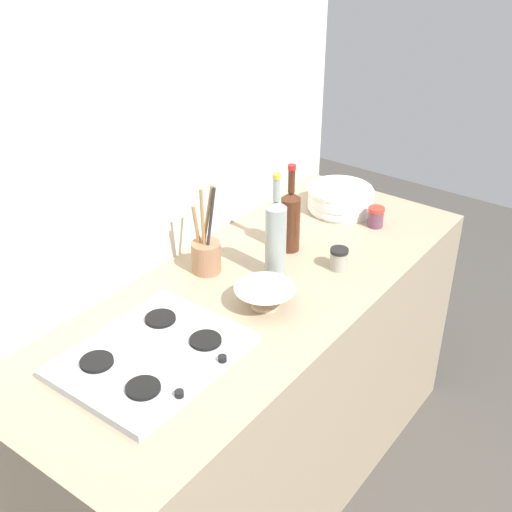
{
  "coord_description": "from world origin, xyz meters",
  "views": [
    {
      "loc": [
        -1.45,
        -1.08,
        2.08
      ],
      "look_at": [
        0.0,
        0.0,
        1.02
      ],
      "focal_mm": 46.54,
      "sensor_mm": 36.0,
      "label": 1
    }
  ],
  "objects_px": {
    "wine_bottle_mid_left": "(290,219)",
    "condiment_jar_rear": "(376,217)",
    "mixing_bowl": "(265,296)",
    "stovetop_hob": "(153,355)",
    "utensil_crock": "(206,254)",
    "plate_stack": "(341,199)",
    "wine_bottle_leftmost": "(276,238)",
    "condiment_jar_front": "(339,259)"
  },
  "relations": [
    {
      "from": "condiment_jar_front",
      "to": "utensil_crock",
      "type": "bearing_deg",
      "value": 128.29
    },
    {
      "from": "wine_bottle_leftmost",
      "to": "mixing_bowl",
      "type": "relative_size",
      "value": 1.91
    },
    {
      "from": "wine_bottle_mid_left",
      "to": "condiment_jar_rear",
      "type": "distance_m",
      "value": 0.39
    },
    {
      "from": "mixing_bowl",
      "to": "utensil_crock",
      "type": "relative_size",
      "value": 0.62
    },
    {
      "from": "wine_bottle_mid_left",
      "to": "condiment_jar_front",
      "type": "xyz_separation_m",
      "value": [
        -0.01,
        -0.21,
        -0.08
      ]
    },
    {
      "from": "plate_stack",
      "to": "condiment_jar_rear",
      "type": "height_order",
      "value": "plate_stack"
    },
    {
      "from": "stovetop_hob",
      "to": "utensil_crock",
      "type": "distance_m",
      "value": 0.49
    },
    {
      "from": "mixing_bowl",
      "to": "utensil_crock",
      "type": "bearing_deg",
      "value": 79.66
    },
    {
      "from": "wine_bottle_leftmost",
      "to": "plate_stack",
      "type": "bearing_deg",
      "value": 7.8
    },
    {
      "from": "mixing_bowl",
      "to": "condiment_jar_front",
      "type": "height_order",
      "value": "condiment_jar_front"
    },
    {
      "from": "plate_stack",
      "to": "mixing_bowl",
      "type": "bearing_deg",
      "value": -168.06
    },
    {
      "from": "mixing_bowl",
      "to": "utensil_crock",
      "type": "xyz_separation_m",
      "value": [
        0.05,
        0.28,
        0.03
      ]
    },
    {
      "from": "mixing_bowl",
      "to": "utensil_crock",
      "type": "distance_m",
      "value": 0.29
    },
    {
      "from": "plate_stack",
      "to": "wine_bottle_mid_left",
      "type": "xyz_separation_m",
      "value": [
        -0.38,
        -0.02,
        0.07
      ]
    },
    {
      "from": "mixing_bowl",
      "to": "condiment_jar_rear",
      "type": "distance_m",
      "value": 0.68
    },
    {
      "from": "stovetop_hob",
      "to": "mixing_bowl",
      "type": "bearing_deg",
      "value": -13.71
    },
    {
      "from": "condiment_jar_front",
      "to": "stovetop_hob",
      "type": "bearing_deg",
      "value": 167.02
    },
    {
      "from": "condiment_jar_rear",
      "to": "mixing_bowl",
      "type": "bearing_deg",
      "value": 177.88
    },
    {
      "from": "wine_bottle_mid_left",
      "to": "condiment_jar_front",
      "type": "height_order",
      "value": "wine_bottle_mid_left"
    },
    {
      "from": "stovetop_hob",
      "to": "condiment_jar_front",
      "type": "relative_size",
      "value": 6.51
    },
    {
      "from": "mixing_bowl",
      "to": "condiment_jar_front",
      "type": "distance_m",
      "value": 0.34
    },
    {
      "from": "plate_stack",
      "to": "wine_bottle_leftmost",
      "type": "distance_m",
      "value": 0.57
    },
    {
      "from": "plate_stack",
      "to": "mixing_bowl",
      "type": "height_order",
      "value": "plate_stack"
    },
    {
      "from": "utensil_crock",
      "to": "condiment_jar_rear",
      "type": "distance_m",
      "value": 0.7
    },
    {
      "from": "stovetop_hob",
      "to": "condiment_jar_front",
      "type": "xyz_separation_m",
      "value": [
        0.73,
        -0.17,
        0.03
      ]
    },
    {
      "from": "stovetop_hob",
      "to": "plate_stack",
      "type": "xyz_separation_m",
      "value": [
        1.12,
        0.06,
        0.03
      ]
    },
    {
      "from": "utensil_crock",
      "to": "condiment_jar_front",
      "type": "distance_m",
      "value": 0.45
    },
    {
      "from": "condiment_jar_front",
      "to": "wine_bottle_leftmost",
      "type": "bearing_deg",
      "value": 138.55
    },
    {
      "from": "stovetop_hob",
      "to": "condiment_jar_rear",
      "type": "bearing_deg",
      "value": -6.46
    },
    {
      "from": "stovetop_hob",
      "to": "wine_bottle_mid_left",
      "type": "xyz_separation_m",
      "value": [
        0.74,
        0.04,
        0.11
      ]
    },
    {
      "from": "wine_bottle_leftmost",
      "to": "condiment_jar_front",
      "type": "bearing_deg",
      "value": -41.45
    },
    {
      "from": "stovetop_hob",
      "to": "wine_bottle_leftmost",
      "type": "relative_size",
      "value": 1.34
    },
    {
      "from": "stovetop_hob",
      "to": "wine_bottle_mid_left",
      "type": "bearing_deg",
      "value": 3.17
    },
    {
      "from": "plate_stack",
      "to": "condiment_jar_rear",
      "type": "distance_m",
      "value": 0.18
    },
    {
      "from": "utensil_crock",
      "to": "condiment_jar_rear",
      "type": "xyz_separation_m",
      "value": [
        0.63,
        -0.31,
        -0.03
      ]
    },
    {
      "from": "mixing_bowl",
      "to": "wine_bottle_leftmost",
      "type": "bearing_deg",
      "value": 25.05
    },
    {
      "from": "stovetop_hob",
      "to": "utensil_crock",
      "type": "xyz_separation_m",
      "value": [
        0.45,
        0.18,
        0.05
      ]
    },
    {
      "from": "mixing_bowl",
      "to": "stovetop_hob",
      "type": "bearing_deg",
      "value": 166.29
    },
    {
      "from": "wine_bottle_leftmost",
      "to": "utensil_crock",
      "type": "xyz_separation_m",
      "value": [
        -0.11,
        0.21,
        -0.08
      ]
    },
    {
      "from": "wine_bottle_mid_left",
      "to": "condiment_jar_front",
      "type": "relative_size",
      "value": 4.27
    },
    {
      "from": "wine_bottle_mid_left",
      "to": "mixing_bowl",
      "type": "relative_size",
      "value": 1.68
    },
    {
      "from": "mixing_bowl",
      "to": "condiment_jar_rear",
      "type": "bearing_deg",
      "value": -2.12
    }
  ]
}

